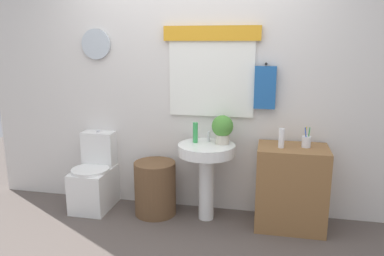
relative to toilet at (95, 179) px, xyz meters
The scene contains 10 objects.
back_wall 1.42m from the toilet, 15.08° to the left, with size 4.40×0.18×2.60m.
toilet is the anchor object (origin of this frame).
laundry_hamper 0.67m from the toilet, ahead, with size 0.41×0.41×0.54m, color brown.
pedestal_sink 1.22m from the toilet, ahead, with size 0.55×0.55×0.76m.
faucet 1.29m from the toilet, ahead, with size 0.03×0.03×0.10m, color silver.
wooden_cabinet 1.98m from the toilet, ahead, with size 0.63×0.44×0.78m, color olive.
soap_bottle 1.20m from the toilet, ahead, with size 0.05×0.05×0.20m, color green.
potted_plant 1.46m from the toilet, ahead, with size 0.21×0.21×0.28m.
lotion_bottle 1.96m from the toilet, ahead, with size 0.05×0.05×0.18m, color white.
toothbrush_cup 2.16m from the toilet, ahead, with size 0.08×0.08×0.19m.
Camera 1 is at (0.79, -2.55, 1.71)m, focal length 35.28 mm.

